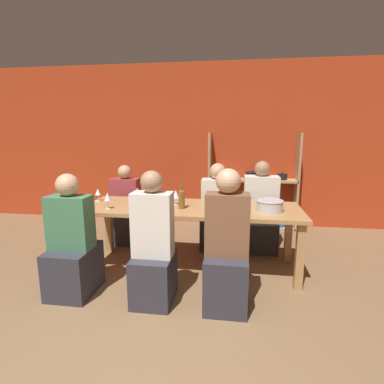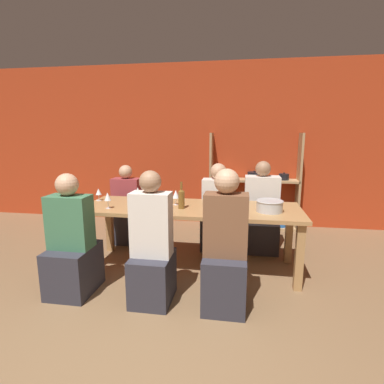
{
  "view_description": "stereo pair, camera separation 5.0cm",
  "coord_description": "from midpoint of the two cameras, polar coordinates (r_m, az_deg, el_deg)",
  "views": [
    {
      "loc": [
        0.63,
        -1.32,
        1.56
      ],
      "look_at": [
        0.13,
        2.05,
        0.89
      ],
      "focal_mm": 28.0,
      "sensor_mm": 36.0,
      "label": 1
    },
    {
      "loc": [
        0.68,
        -1.31,
        1.56
      ],
      "look_at": [
        0.13,
        2.05,
        0.89
      ],
      "focal_mm": 28.0,
      "sensor_mm": 36.0,
      "label": 2
    }
  ],
  "objects": [
    {
      "name": "wine_glass_red_b",
      "position": [
        3.86,
        -17.86,
        -0.08
      ],
      "size": [
        0.07,
        0.07,
        0.15
      ],
      "color": "white",
      "rests_on": "dining_table"
    },
    {
      "name": "wine_glass_empty_b",
      "position": [
        3.49,
        -5.42,
        -0.69
      ],
      "size": [
        0.07,
        0.07,
        0.15
      ],
      "color": "white",
      "rests_on": "dining_table"
    },
    {
      "name": "person_far_a",
      "position": [
        4.14,
        4.43,
        -4.77
      ],
      "size": [
        0.42,
        0.52,
        1.16
      ],
      "rotation": [
        0.0,
        0.0,
        3.14
      ],
      "color": "#2D2D38",
      "rests_on": "ground_plane"
    },
    {
      "name": "person_near_a",
      "position": [
        3.19,
        -22.22,
        -10.3
      ],
      "size": [
        0.4,
        0.5,
        1.19
      ],
      "color": "#2D2D38",
      "rests_on": "ground_plane"
    },
    {
      "name": "wine_glass_red_a",
      "position": [
        3.01,
        5.3,
        -2.54
      ],
      "size": [
        0.06,
        0.06,
        0.15
      ],
      "color": "white",
      "rests_on": "dining_table"
    },
    {
      "name": "wine_glass_red_c",
      "position": [
        3.42,
        -16.2,
        -0.97
      ],
      "size": [
        0.07,
        0.07,
        0.18
      ],
      "color": "white",
      "rests_on": "dining_table"
    },
    {
      "name": "person_near_c",
      "position": [
        2.74,
        6.05,
        -12.21
      ],
      "size": [
        0.38,
        0.48,
        1.27
      ],
      "color": "#2D2D38",
      "rests_on": "ground_plane"
    },
    {
      "name": "dining_table",
      "position": [
        3.42,
        -0.67,
        -4.2
      ],
      "size": [
        2.46,
        0.83,
        0.74
      ],
      "color": "#AD7F4C",
      "rests_on": "ground_plane"
    },
    {
      "name": "person_near_b",
      "position": [
        2.84,
        -7.88,
        -11.69
      ],
      "size": [
        0.36,
        0.45,
        1.24
      ],
      "color": "#2D2D38",
      "rests_on": "ground_plane"
    },
    {
      "name": "person_far_b",
      "position": [
        4.46,
        -12.7,
        -4.09
      ],
      "size": [
        0.39,
        0.49,
        1.11
      ],
      "rotation": [
        0.0,
        0.0,
        3.14
      ],
      "color": "#2D2D38",
      "rests_on": "ground_plane"
    },
    {
      "name": "mixing_bowl",
      "position": [
        3.29,
        14.15,
        -2.48
      ],
      "size": [
        0.29,
        0.29,
        0.12
      ],
      "color": "#B7BABC",
      "rests_on": "dining_table"
    },
    {
      "name": "wall_back_red",
      "position": [
        5.19,
        1.16,
        8.88
      ],
      "size": [
        8.8,
        0.06,
        2.7
      ],
      "color": "#B23819",
      "rests_on": "ground_plane"
    },
    {
      "name": "wine_glass_empty_a",
      "position": [
        3.47,
        -3.53,
        -0.45
      ],
      "size": [
        0.08,
        0.08,
        0.17
      ],
      "color": "white",
      "rests_on": "dining_table"
    },
    {
      "name": "wine_glass_red_d",
      "position": [
        3.74,
        -10.73,
        0.04
      ],
      "size": [
        0.08,
        0.08,
        0.17
      ],
      "color": "white",
      "rests_on": "dining_table"
    },
    {
      "name": "person_far_c",
      "position": [
        4.17,
        12.49,
        -4.8
      ],
      "size": [
        0.45,
        0.56,
        1.2
      ],
      "rotation": [
        0.0,
        0.0,
        3.14
      ],
      "color": "#2D2D38",
      "rests_on": "ground_plane"
    },
    {
      "name": "shelf_unit",
      "position": [
        5.05,
        10.7,
        -0.55
      ],
      "size": [
        1.44,
        0.3,
        1.56
      ],
      "color": "tan",
      "rests_on": "ground_plane"
    },
    {
      "name": "wine_bottle_green",
      "position": [
        3.29,
        -2.42,
        -1.16
      ],
      "size": [
        0.07,
        0.07,
        0.3
      ],
      "color": "brown",
      "rests_on": "dining_table"
    }
  ]
}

